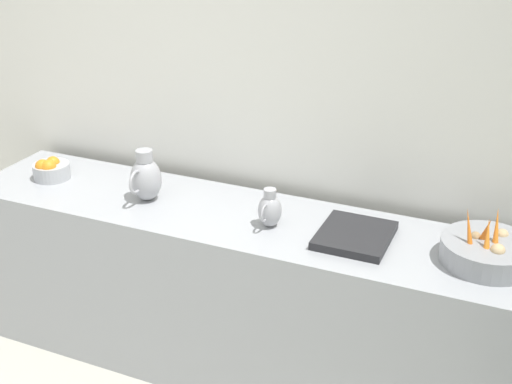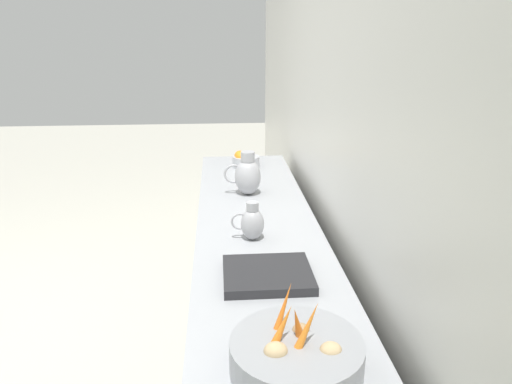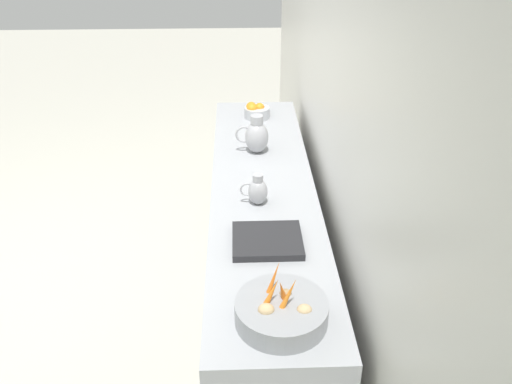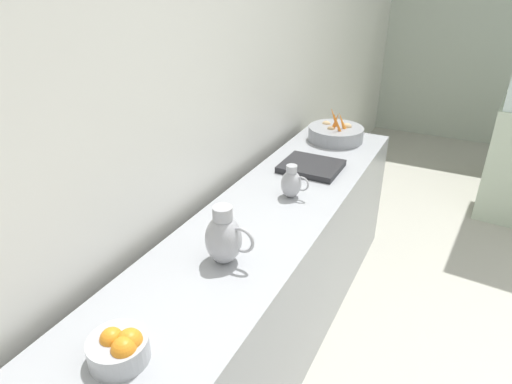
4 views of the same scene
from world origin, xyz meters
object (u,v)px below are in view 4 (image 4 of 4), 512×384
metal_pitcher_tall (224,238)px  metal_pitcher_short (291,183)px  vegetable_colander (336,133)px  orange_bowl (120,347)px

metal_pitcher_tall → metal_pitcher_short: 0.65m
metal_pitcher_short → vegetable_colander: bearing=93.7°
orange_bowl → vegetable_colander: bearing=90.6°
metal_pitcher_short → orange_bowl: bearing=-91.8°
vegetable_colander → orange_bowl: size_ratio=2.01×
orange_bowl → metal_pitcher_short: 1.23m
metal_pitcher_short → metal_pitcher_tall: bearing=-91.6°
vegetable_colander → orange_bowl: vegetable_colander is taller
vegetable_colander → metal_pitcher_short: 0.92m
metal_pitcher_tall → metal_pitcher_short: (0.02, 0.65, -0.03)m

